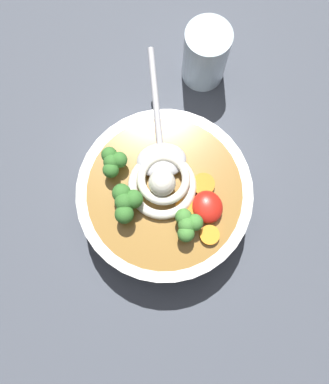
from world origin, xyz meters
TOP-DOWN VIEW (x-y plane):
  - table_slab at (0.00, 0.00)cm, footprint 90.36×90.36cm
  - soup_bowl at (1.51, -2.34)cm, footprint 21.53×21.53cm
  - noodle_pile at (2.36, -2.37)cm, footprint 9.07×8.89cm
  - soup_spoon at (6.54, -3.46)cm, footprint 17.53×7.04cm
  - chili_sauce_dollop at (-1.94, -6.56)cm, footprint 3.96×3.56cm
  - broccoli_floret_right at (6.49, 2.47)cm, footprint 3.77×3.25cm
  - broccoli_floret_front at (1.40, 2.39)cm, footprint 4.36×3.75cm
  - broccoli_floret_rear at (-3.31, -3.56)cm, footprint 3.89×3.35cm
  - carrot_slice_beside_noodles at (-1.14, -4.40)cm, footprint 2.94×2.94cm
  - carrot_slice_beside_chili at (0.90, -7.08)cm, footprint 2.75×2.75cm
  - carrot_slice_extra_a at (-5.11, -5.76)cm, footprint 2.34×2.34cm
  - drinking_glass at (18.24, -13.58)cm, footprint 6.13×6.13cm

SIDE VIEW (x-z plane):
  - table_slab at x=0.00cm, z-range 0.00..3.10cm
  - soup_bowl at x=1.51cm, z-range 3.21..10.02cm
  - drinking_glass at x=18.24cm, z-range 3.10..12.69cm
  - carrot_slice_beside_chili at x=0.90cm, z-range 9.91..10.54cm
  - carrot_slice_extra_a at x=-5.11cm, z-range 9.91..10.64cm
  - carrot_slice_beside_noodles at x=-1.14cm, z-range 9.91..10.65cm
  - soup_spoon at x=6.54cm, z-range 9.91..11.51cm
  - chili_sauce_dollop at x=-1.94cm, z-range 9.91..11.69cm
  - noodle_pile at x=2.36cm, z-range 9.22..12.87cm
  - broccoli_floret_right at x=6.49cm, z-range 10.29..13.27cm
  - broccoli_floret_rear at x=-3.31cm, z-range 10.30..13.37cm
  - broccoli_floret_front at x=1.40cm, z-range 10.35..13.79cm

